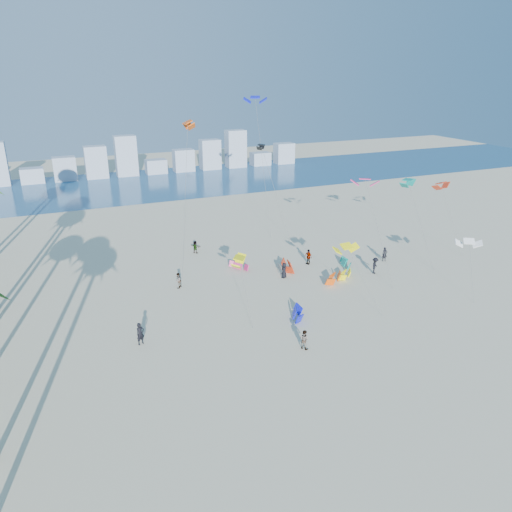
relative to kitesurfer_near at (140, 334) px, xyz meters
name	(u,v)px	position (x,y,z in m)	size (l,w,h in m)	color
ground	(307,398)	(9.19, -11.77, -0.96)	(220.00, 220.00, 0.00)	beige
ocean	(129,186)	(9.19, 60.23, -0.96)	(220.00, 220.00, 0.00)	navy
kitesurfer_near	(140,334)	(0.00, 0.00, 0.00)	(0.70, 0.46, 1.92)	black
kitesurfer_mid	(304,339)	(12.09, -5.92, -0.13)	(0.81, 0.63, 1.66)	gray
kitesurfers_far	(289,262)	(18.58, 9.71, -0.09)	(25.29, 15.52, 1.87)	black
grounded_kites	(305,276)	(18.80, 6.25, -0.51)	(13.51, 15.83, 1.01)	#0C15DA
flying_kites	(333,176)	(23.47, 9.12, 9.43)	(33.47, 30.34, 18.59)	#FFF20D
distant_skyline	(114,162)	(8.00, 70.23, 2.13)	(85.00, 3.00, 8.40)	#9EADBF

